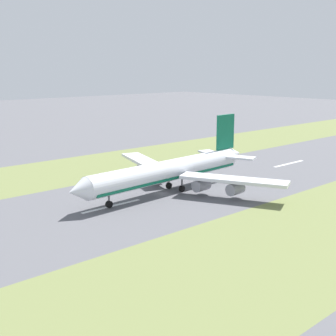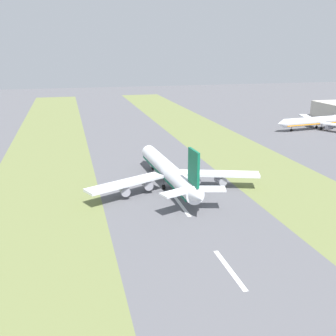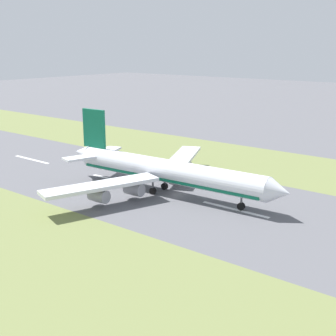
# 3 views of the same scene
# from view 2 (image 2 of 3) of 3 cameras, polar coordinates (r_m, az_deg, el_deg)

# --- Properties ---
(ground_plane) EXTENTS (800.00, 800.00, 0.00)m
(ground_plane) POSITION_cam_2_polar(r_m,az_deg,el_deg) (149.54, -0.43, -2.31)
(ground_plane) COLOR #56565B
(grass_median_west) EXTENTS (40.00, 600.00, 0.01)m
(grass_median_west) POSITION_cam_2_polar(r_m,az_deg,el_deg) (146.07, -17.86, -3.64)
(grass_median_west) COLOR olive
(grass_median_west) RESTS_ON ground
(grass_median_east) EXTENTS (40.00, 600.00, 0.01)m
(grass_median_east) POSITION_cam_2_polar(r_m,az_deg,el_deg) (165.64, 14.86, -0.96)
(grass_median_east) COLOR olive
(grass_median_east) RESTS_ON ground
(centreline_dash_near) EXTENTS (1.20, 18.00, 0.01)m
(centreline_dash_near) POSITION_cam_2_polar(r_m,az_deg,el_deg) (95.60, 8.92, -14.33)
(centreline_dash_near) COLOR silver
(centreline_dash_near) RESTS_ON ground
(centreline_dash_mid) EXTENTS (1.20, 18.00, 0.01)m
(centreline_dash_mid) POSITION_cam_2_polar(r_m,az_deg,el_deg) (129.25, 1.98, -5.49)
(centreline_dash_mid) COLOR silver
(centreline_dash_mid) RESTS_ON ground
(centreline_dash_far) EXTENTS (1.20, 18.00, 0.01)m
(centreline_dash_far) POSITION_cam_2_polar(r_m,az_deg,el_deg) (165.75, -1.89, -0.37)
(centreline_dash_far) COLOR silver
(centreline_dash_far) RESTS_ON ground
(airplane_main_jet) EXTENTS (64.04, 67.20, 20.20)m
(airplane_main_jet) POSITION_cam_2_polar(r_m,az_deg,el_deg) (143.76, 0.23, -0.58)
(airplane_main_jet) COLOR silver
(airplane_main_jet) RESTS_ON ground
(airplane_parked_apron) EXTENTS (59.13, 56.09, 17.78)m
(airplane_parked_apron) POSITION_cam_2_polar(r_m,az_deg,el_deg) (268.71, 21.00, 6.39)
(airplane_parked_apron) COLOR silver
(airplane_parked_apron) RESTS_ON ground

